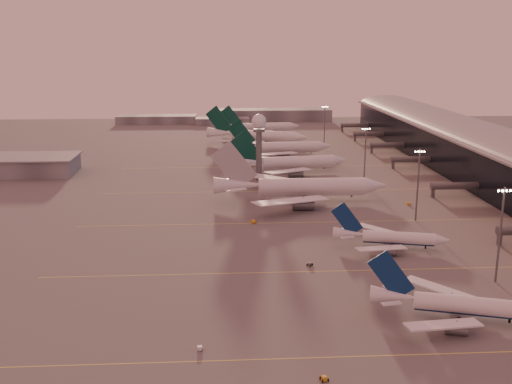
{
  "coord_description": "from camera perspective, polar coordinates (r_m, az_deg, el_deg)",
  "views": [
    {
      "loc": [
        -11.91,
        -139.22,
        59.54
      ],
      "look_at": [
        0.17,
        61.02,
        9.45
      ],
      "focal_mm": 42.0,
      "sensor_mm": 36.0,
      "label": 1
    }
  ],
  "objects": [
    {
      "name": "narrowbody_mid",
      "position": [
        182.94,
        12.65,
        -4.42
      ],
      "size": [
        34.22,
        26.99,
        13.59
      ],
      "color": "white",
      "rests_on": "ground"
    },
    {
      "name": "terminal",
      "position": [
        280.91,
        21.88,
        2.95
      ],
      "size": [
        57.0,
        362.0,
        23.04
      ],
      "color": "black",
      "rests_on": "ground"
    },
    {
      "name": "greentail_c",
      "position": [
        360.3,
        0.07,
        5.16
      ],
      "size": [
        60.51,
        48.07,
        22.81
      ],
      "color": "white",
      "rests_on": "ground"
    },
    {
      "name": "greentail_b",
      "position": [
        324.05,
        2.4,
        4.07
      ],
      "size": [
        56.49,
        45.56,
        20.51
      ],
      "color": "white",
      "rests_on": "ground"
    },
    {
      "name": "gsv_truck_a",
      "position": [
        123.33,
        -5.21,
        -14.4
      ],
      "size": [
        4.92,
        2.45,
        1.9
      ],
      "color": "silver",
      "rests_on": "ground"
    },
    {
      "name": "gsv_tug_far",
      "position": [
        239.68,
        1.34,
        -0.22
      ],
      "size": [
        3.5,
        4.53,
        1.14
      ],
      "color": "silver",
      "rests_on": "ground"
    },
    {
      "name": "distant_horizon",
      "position": [
        467.91,
        -1.66,
        7.18
      ],
      "size": [
        165.0,
        37.5,
        9.0
      ],
      "color": "slate",
      "rests_on": "ground"
    },
    {
      "name": "gsv_tug_near",
      "position": [
        114.17,
        6.51,
        -17.25
      ],
      "size": [
        2.5,
        3.38,
        0.87
      ],
      "color": "gold",
      "rests_on": "ground"
    },
    {
      "name": "greentail_d",
      "position": [
        404.33,
        0.49,
        6.05
      ],
      "size": [
        53.77,
        43.25,
        19.54
      ],
      "color": "white",
      "rests_on": "ground"
    },
    {
      "name": "narrowbody_near",
      "position": [
        141.23,
        18.45,
        -10.34
      ],
      "size": [
        37.1,
        29.16,
        14.93
      ],
      "color": "white",
      "rests_on": "ground"
    },
    {
      "name": "radar_tower",
      "position": [
        262.62,
        0.28,
        5.57
      ],
      "size": [
        6.4,
        6.4,
        31.1
      ],
      "color": "#585A5F",
      "rests_on": "ground"
    },
    {
      "name": "mast_a",
      "position": [
        162.38,
        22.26,
        -3.44
      ],
      "size": [
        3.6,
        0.56,
        25.0
      ],
      "color": "#585A5F",
      "rests_on": "ground"
    },
    {
      "name": "gsv_truck_d",
      "position": [
        266.55,
        -3.37,
        1.31
      ],
      "size": [
        3.28,
        5.14,
        1.96
      ],
      "color": "silver",
      "rests_on": "ground"
    },
    {
      "name": "greentail_a",
      "position": [
        282.29,
        3.31,
        2.57
      ],
      "size": [
        56.14,
        45.04,
        20.48
      ],
      "color": "white",
      "rests_on": "ground"
    },
    {
      "name": "widebody_white",
      "position": [
        231.43,
        4.29,
        0.13
      ],
      "size": [
        67.54,
        54.13,
        23.76
      ],
      "color": "white",
      "rests_on": "ground"
    },
    {
      "name": "gsv_truck_b",
      "position": [
        193.23,
        15.28,
        -4.08
      ],
      "size": [
        5.95,
        3.19,
        2.28
      ],
      "color": "gold",
      "rests_on": "ground"
    },
    {
      "name": "mast_d",
      "position": [
        347.5,
        6.55,
        6.36
      ],
      "size": [
        3.6,
        0.56,
        25.0
      ],
      "color": "#585A5F",
      "rests_on": "ground"
    },
    {
      "name": "taxiway_markings",
      "position": [
        208.35,
        8.31,
        -2.73
      ],
      "size": [
        180.0,
        185.25,
        0.02
      ],
      "color": "#F0E554",
      "rests_on": "ground"
    },
    {
      "name": "mast_b",
      "position": [
        210.47,
        15.18,
        0.95
      ],
      "size": [
        3.6,
        0.56,
        25.0
      ],
      "color": "#585A5F",
      "rests_on": "ground"
    },
    {
      "name": "gsv_truck_c",
      "position": [
        203.16,
        -0.14,
        -2.65
      ],
      "size": [
        6.23,
        5.5,
        2.49
      ],
      "color": "gold",
      "rests_on": "ground"
    },
    {
      "name": "gsv_tug_mid",
      "position": [
        166.03,
        5.15,
        -6.88
      ],
      "size": [
        3.73,
        3.25,
        0.91
      ],
      "color": "#535558",
      "rests_on": "ground"
    },
    {
      "name": "mast_c",
      "position": [
        260.85,
        10.35,
        3.68
      ],
      "size": [
        3.6,
        0.56,
        25.0
      ],
      "color": "#585A5F",
      "rests_on": "ground"
    },
    {
      "name": "ground",
      "position": [
        151.89,
        1.34,
        -9.06
      ],
      "size": [
        700.0,
        700.0,
        0.0
      ],
      "primitive_type": "plane",
      "color": "#524F4F",
      "rests_on": "ground"
    },
    {
      "name": "gsv_catering_b",
      "position": [
        232.82,
        14.4,
        -0.72
      ],
      "size": [
        5.09,
        2.48,
        4.15
      ],
      "color": "gold",
      "rests_on": "ground"
    }
  ]
}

